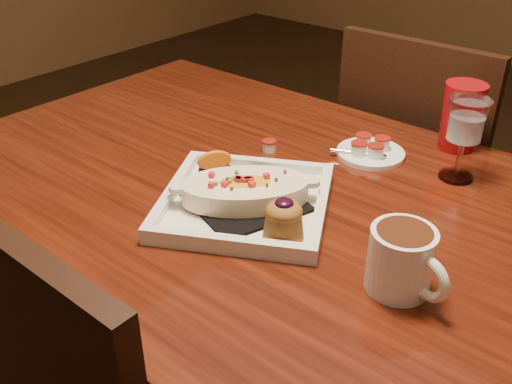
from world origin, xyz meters
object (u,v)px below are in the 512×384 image
Objects in this scene: table at (283,239)px; saucer at (369,151)px; goblet at (466,125)px; chair_far at (418,181)px; plate at (248,197)px; red_tumbler at (461,117)px; coffee_mug at (403,259)px.

saucer is (0.04, 0.25, 0.11)m from table.
goblet is at bearing 51.62° from table.
plate is at bearing 88.34° from chair_far.
coffee_mug is at bearing -75.83° from red_tumbler.
goblet is at bearing 27.80° from plate.
goblet is (0.24, 0.35, 0.09)m from plate.
chair_far is 7.06× the size of coffee_mug.
chair_far is at bearing 59.93° from plate.
table is at bearing 90.00° from chair_far.
chair_far is at bearing 124.85° from red_tumbler.
table is 0.65m from chair_far.
coffee_mug is 0.91× the size of red_tumbler.
saucer reaches higher than table.
saucer is (-0.18, -0.02, -0.10)m from goblet.
red_tumbler is (0.16, -0.23, 0.32)m from chair_far.
chair_far reaches higher than saucer.
table is at bearing -98.19° from saucer.
goblet is (0.22, -0.36, 0.36)m from chair_far.
red_tumbler is at bearing 50.91° from saucer.
goblet reaches higher than red_tumbler.
goblet is 0.21m from saucer.
red_tumbler is at bearing 119.80° from coffee_mug.
coffee_mug is 0.80× the size of goblet.
saucer is 0.98× the size of red_tumbler.
coffee_mug is at bearing -79.19° from goblet.
red_tumbler is at bearing 124.85° from chair_far.
table is 9.13× the size of goblet.
saucer is at bearing -172.14° from goblet.
chair_far is 0.55m from goblet.
plate is at bearing -104.33° from table.
chair_far reaches higher than goblet.
plate is (-0.02, -0.08, 0.12)m from table.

